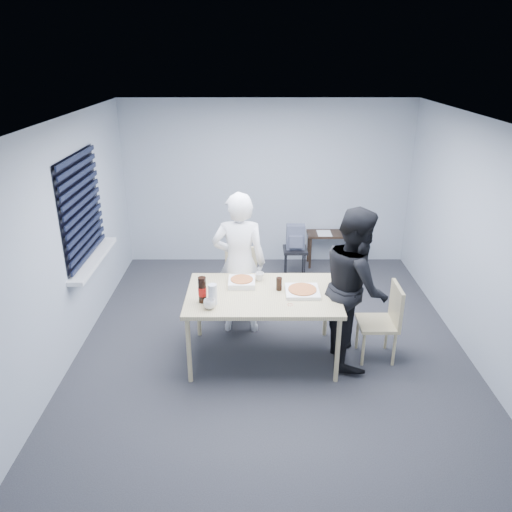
{
  "coord_description": "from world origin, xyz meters",
  "views": [
    {
      "loc": [
        -0.19,
        -5.2,
        3.25
      ],
      "look_at": [
        -0.18,
        0.1,
        1.05
      ],
      "focal_mm": 35.0,
      "sensor_mm": 36.0,
      "label": 1
    }
  ],
  "objects_px": {
    "dining_table": "(263,298)",
    "chair_right": "(385,317)",
    "backpack": "(296,237)",
    "mug_a": "(209,304)",
    "person_black": "(355,286)",
    "person_white": "(239,264)",
    "side_table": "(333,238)",
    "chair_far": "(241,277)",
    "mug_b": "(260,277)",
    "soda_bottle": "(202,290)",
    "stool": "(295,255)"
  },
  "relations": [
    {
      "from": "chair_far",
      "to": "stool",
      "type": "height_order",
      "value": "chair_far"
    },
    {
      "from": "dining_table",
      "to": "side_table",
      "type": "xyz_separation_m",
      "value": [
        1.16,
        2.64,
        -0.28
      ]
    },
    {
      "from": "person_black",
      "to": "person_white",
      "type": "bearing_deg",
      "value": 63.95
    },
    {
      "from": "person_black",
      "to": "chair_far",
      "type": "bearing_deg",
      "value": 50.05
    },
    {
      "from": "mug_b",
      "to": "chair_right",
      "type": "bearing_deg",
      "value": -13.39
    },
    {
      "from": "chair_far",
      "to": "soda_bottle",
      "type": "distance_m",
      "value": 1.38
    },
    {
      "from": "chair_far",
      "to": "side_table",
      "type": "xyz_separation_m",
      "value": [
        1.43,
        1.58,
        -0.04
      ]
    },
    {
      "from": "stool",
      "to": "mug_b",
      "type": "bearing_deg",
      "value": -107.13
    },
    {
      "from": "backpack",
      "to": "mug_a",
      "type": "xyz_separation_m",
      "value": [
        -1.07,
        -2.44,
        0.18
      ]
    },
    {
      "from": "side_table",
      "to": "mug_a",
      "type": "bearing_deg",
      "value": -119.89
    },
    {
      "from": "backpack",
      "to": "mug_a",
      "type": "bearing_deg",
      "value": -134.76
    },
    {
      "from": "dining_table",
      "to": "chair_right",
      "type": "bearing_deg",
      "value": -0.23
    },
    {
      "from": "backpack",
      "to": "chair_far",
      "type": "bearing_deg",
      "value": -148.38
    },
    {
      "from": "side_table",
      "to": "mug_b",
      "type": "relative_size",
      "value": 8.28
    },
    {
      "from": "person_black",
      "to": "mug_b",
      "type": "relative_size",
      "value": 17.7
    },
    {
      "from": "backpack",
      "to": "mug_a",
      "type": "distance_m",
      "value": 2.66
    },
    {
      "from": "mug_a",
      "to": "mug_b",
      "type": "relative_size",
      "value": 1.23
    },
    {
      "from": "dining_table",
      "to": "chair_far",
      "type": "distance_m",
      "value": 1.12
    },
    {
      "from": "side_table",
      "to": "soda_bottle",
      "type": "xyz_separation_m",
      "value": [
        -1.8,
        -2.84,
        0.47
      ]
    },
    {
      "from": "chair_right",
      "to": "mug_b",
      "type": "height_order",
      "value": "mug_b"
    },
    {
      "from": "person_white",
      "to": "stool",
      "type": "relative_size",
      "value": 3.58
    },
    {
      "from": "person_white",
      "to": "soda_bottle",
      "type": "xyz_separation_m",
      "value": [
        -0.36,
        -0.83,
        0.06
      ]
    },
    {
      "from": "side_table",
      "to": "backpack",
      "type": "bearing_deg",
      "value": -139.89
    },
    {
      "from": "person_black",
      "to": "stool",
      "type": "xyz_separation_m",
      "value": [
        -0.48,
        2.1,
        -0.5
      ]
    },
    {
      "from": "person_black",
      "to": "mug_a",
      "type": "bearing_deg",
      "value": 102.67
    },
    {
      "from": "person_white",
      "to": "stool",
      "type": "distance_m",
      "value": 1.75
    },
    {
      "from": "person_white",
      "to": "side_table",
      "type": "distance_m",
      "value": 2.51
    },
    {
      "from": "person_white",
      "to": "dining_table",
      "type": "bearing_deg",
      "value": 113.7
    },
    {
      "from": "chair_far",
      "to": "person_black",
      "type": "xyz_separation_m",
      "value": [
        1.26,
        -1.06,
        0.37
      ]
    },
    {
      "from": "mug_b",
      "to": "dining_table",
      "type": "bearing_deg",
      "value": -84.44
    },
    {
      "from": "chair_right",
      "to": "side_table",
      "type": "xyz_separation_m",
      "value": [
        -0.2,
        2.64,
        -0.04
      ]
    },
    {
      "from": "chair_far",
      "to": "stool",
      "type": "bearing_deg",
      "value": 53.06
    },
    {
      "from": "dining_table",
      "to": "soda_bottle",
      "type": "bearing_deg",
      "value": -162.23
    },
    {
      "from": "dining_table",
      "to": "soda_bottle",
      "type": "height_order",
      "value": "soda_bottle"
    },
    {
      "from": "stool",
      "to": "soda_bottle",
      "type": "xyz_separation_m",
      "value": [
        -1.15,
        -2.31,
        0.56
      ]
    },
    {
      "from": "mug_b",
      "to": "backpack",
      "type": "bearing_deg",
      "value": 72.77
    },
    {
      "from": "person_black",
      "to": "soda_bottle",
      "type": "xyz_separation_m",
      "value": [
        -1.63,
        -0.21,
        0.06
      ]
    },
    {
      "from": "side_table",
      "to": "stool",
      "type": "distance_m",
      "value": 0.85
    },
    {
      "from": "dining_table",
      "to": "backpack",
      "type": "distance_m",
      "value": 2.16
    },
    {
      "from": "chair_far",
      "to": "chair_right",
      "type": "bearing_deg",
      "value": -33.25
    },
    {
      "from": "mug_a",
      "to": "backpack",
      "type": "bearing_deg",
      "value": 66.37
    },
    {
      "from": "dining_table",
      "to": "chair_right",
      "type": "height_order",
      "value": "chair_right"
    },
    {
      "from": "soda_bottle",
      "to": "mug_b",
      "type": "bearing_deg",
      "value": 41.35
    },
    {
      "from": "side_table",
      "to": "soda_bottle",
      "type": "bearing_deg",
      "value": -122.32
    },
    {
      "from": "person_white",
      "to": "side_table",
      "type": "height_order",
      "value": "person_white"
    },
    {
      "from": "person_black",
      "to": "stool",
      "type": "bearing_deg",
      "value": 12.89
    },
    {
      "from": "side_table",
      "to": "chair_far",
      "type": "bearing_deg",
      "value": -132.25
    },
    {
      "from": "chair_right",
      "to": "soda_bottle",
      "type": "bearing_deg",
      "value": -174.35
    },
    {
      "from": "backpack",
      "to": "mug_a",
      "type": "relative_size",
      "value": 3.07
    },
    {
      "from": "chair_right",
      "to": "person_white",
      "type": "bearing_deg",
      "value": 158.93
    }
  ]
}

